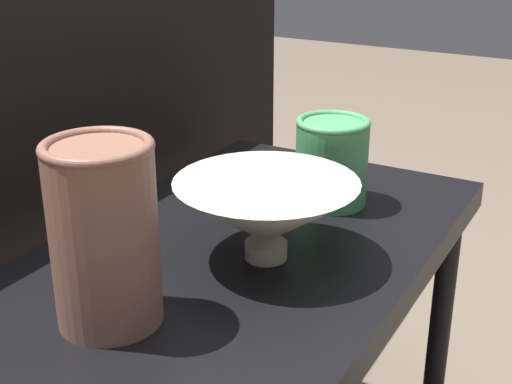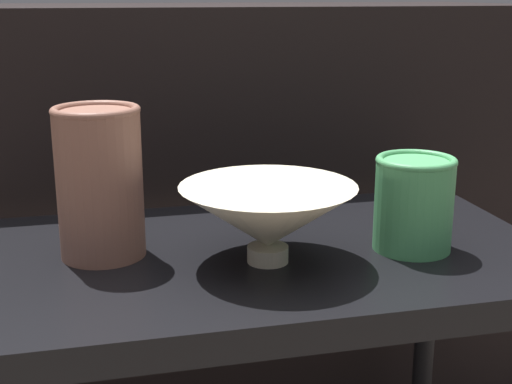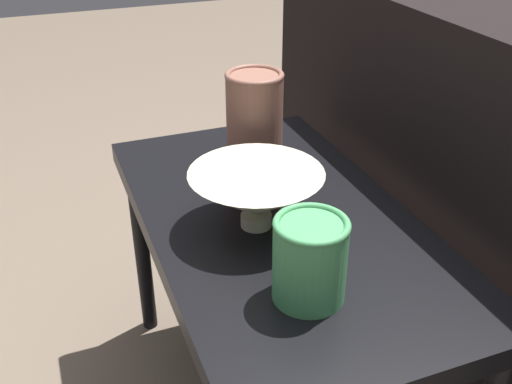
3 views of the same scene
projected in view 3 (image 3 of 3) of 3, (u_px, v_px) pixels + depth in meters
table at (278, 242)px, 1.08m from camera, size 0.82×0.45×0.50m
bowl at (256, 194)px, 1.00m from camera, size 0.23×0.23×0.10m
vase_textured_left at (254, 120)px, 1.17m from camera, size 0.11×0.11×0.20m
vase_colorful_right at (310, 258)px, 0.83m from camera, size 0.11×0.11×0.13m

